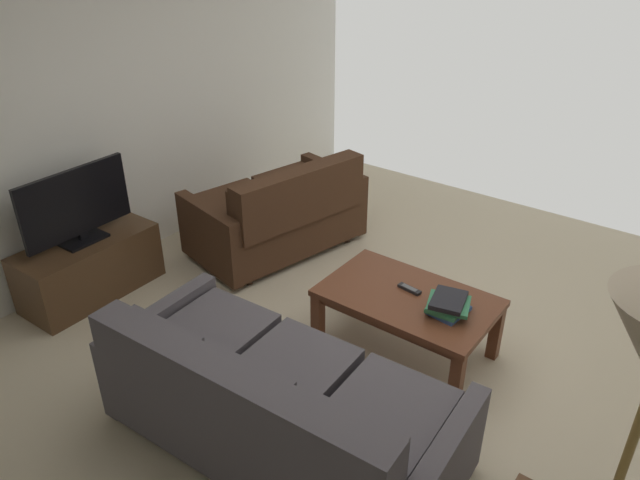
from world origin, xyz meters
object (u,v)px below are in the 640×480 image
(coffee_table, at_px, (407,304))
(tv_stand, at_px, (89,267))
(sofa_main, at_px, (274,405))
(book_stack, at_px, (448,305))
(tv_remote, at_px, (409,289))
(loveseat_near, at_px, (280,212))
(flat_tv, at_px, (76,205))

(coffee_table, distance_m, tv_stand, 2.39)
(sofa_main, height_order, book_stack, sofa_main)
(sofa_main, height_order, tv_stand, sofa_main)
(tv_stand, bearing_deg, coffee_table, -159.74)
(tv_stand, relative_size, tv_remote, 6.22)
(loveseat_near, distance_m, tv_stand, 1.55)
(coffee_table, relative_size, tv_stand, 1.06)
(loveseat_near, distance_m, tv_remote, 1.59)
(tv_stand, xyz_separation_m, tv_remote, (-2.22, -0.88, 0.22))
(coffee_table, distance_m, tv_remote, 0.10)
(book_stack, relative_size, tv_remote, 1.86)
(flat_tv, relative_size, tv_remote, 5.14)
(sofa_main, xyz_separation_m, flat_tv, (2.12, -0.34, 0.40))
(flat_tv, height_order, tv_remote, flat_tv)
(sofa_main, bearing_deg, book_stack, -109.25)
(sofa_main, relative_size, tv_stand, 1.89)
(sofa_main, bearing_deg, flat_tv, -9.08)
(coffee_table, bearing_deg, tv_stand, 20.26)
(tv_stand, distance_m, flat_tv, 0.51)
(tv_stand, bearing_deg, flat_tv, -129.25)
(tv_remote, bearing_deg, coffee_table, 111.66)
(coffee_table, bearing_deg, loveseat_near, -19.64)
(coffee_table, height_order, book_stack, book_stack)
(tv_remote, bearing_deg, sofa_main, 85.31)
(tv_stand, height_order, tv_remote, tv_remote)
(coffee_table, relative_size, tv_remote, 6.60)
(loveseat_near, relative_size, tv_stand, 1.51)
(tv_stand, bearing_deg, loveseat_near, -117.37)
(sofa_main, relative_size, tv_remote, 11.77)
(sofa_main, distance_m, coffee_table, 1.17)
(sofa_main, distance_m, tv_stand, 2.15)
(tv_stand, relative_size, book_stack, 3.35)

